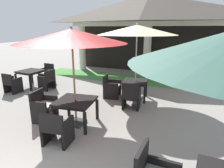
{
  "coord_description": "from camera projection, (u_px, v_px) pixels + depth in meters",
  "views": [
    {
      "loc": [
        2.52,
        -2.25,
        2.58
      ],
      "look_at": [
        0.15,
        3.31,
        0.85
      ],
      "focal_mm": 31.4,
      "sensor_mm": 36.0,
      "label": 1
    }
  ],
  "objects": [
    {
      "name": "patio_chair_mid_right_east",
      "position": [
        47.0,
        81.0,
        8.44
      ],
      "size": [
        0.53,
        0.6,
        0.87
      ],
      "rotation": [
        0.0,
        0.0,
        1.52
      ],
      "color": "black",
      "rests_on": "ground"
    },
    {
      "name": "patio_table_mid_left",
      "position": [
        135.0,
        83.0,
        7.24
      ],
      "size": [
        0.97,
        0.97,
        0.71
      ],
      "rotation": [
        0.0,
        0.0,
        0.16
      ],
      "color": "black",
      "rests_on": "ground"
    },
    {
      "name": "patio_chair_mid_left_south",
      "position": [
        131.0,
        96.0,
        6.45
      ],
      "size": [
        0.64,
        0.67,
        0.9
      ],
      "rotation": [
        0.0,
        0.0,
        0.16
      ],
      "color": "black",
      "rests_on": "ground"
    },
    {
      "name": "patio_table_near_foreground",
      "position": [
        75.0,
        103.0,
        5.29
      ],
      "size": [
        1.11,
        1.11,
        0.72
      ],
      "rotation": [
        0.0,
        0.0,
        0.14
      ],
      "color": "black",
      "rests_on": "ground"
    },
    {
      "name": "patio_chair_near_foreground_south",
      "position": [
        57.0,
        128.0,
        4.42
      ],
      "size": [
        0.66,
        0.6,
        0.82
      ],
      "rotation": [
        0.0,
        0.0,
        0.14
      ],
      "color": "black",
      "rests_on": "ground"
    },
    {
      "name": "patio_chair_near_foreground_west",
      "position": [
        43.0,
        106.0,
        5.6
      ],
      "size": [
        0.59,
        0.7,
        0.88
      ],
      "rotation": [
        0.0,
        0.0,
        -1.43
      ],
      "color": "black",
      "rests_on": "ground"
    },
    {
      "name": "patio_chair_mid_right_north",
      "position": [
        47.0,
        74.0,
        9.69
      ],
      "size": [
        0.64,
        0.55,
        0.88
      ],
      "rotation": [
        0.0,
        0.0,
        -3.19
      ],
      "color": "black",
      "rests_on": "ground"
    },
    {
      "name": "patio_table_mid_right",
      "position": [
        30.0,
        73.0,
        8.78
      ],
      "size": [
        1.0,
        1.0,
        0.75
      ],
      "rotation": [
        0.0,
        0.0,
        -0.05
      ],
      "color": "black",
      "rests_on": "ground"
    },
    {
      "name": "background_pavilion",
      "position": [
        149.0,
        14.0,
        10.48
      ],
      "size": [
        9.64,
        2.74,
        4.29
      ],
      "color": "beige",
      "rests_on": "ground"
    },
    {
      "name": "patio_chair_mid_right_south",
      "position": [
        12.0,
        83.0,
        8.01
      ],
      "size": [
        0.59,
        0.55,
        0.83
      ],
      "rotation": [
        0.0,
        0.0,
        -0.05
      ],
      "color": "black",
      "rests_on": "ground"
    },
    {
      "name": "lawn_strip",
      "position": [
        140.0,
        80.0,
        10.11
      ],
      "size": [
        11.44,
        1.89,
        0.01
      ],
      "primitive_type": "cube",
      "color": "#47843D",
      "rests_on": "ground"
    },
    {
      "name": "patio_umbrella_near_foreground",
      "position": [
        72.0,
        37.0,
        4.81
      ],
      "size": [
        2.77,
        2.77,
        2.63
      ],
      "color": "#2D2D2D",
      "rests_on": "ground"
    },
    {
      "name": "patio_chair_mid_left_west",
      "position": [
        111.0,
        87.0,
        7.51
      ],
      "size": [
        0.68,
        0.7,
        0.86
      ],
      "rotation": [
        0.0,
        0.0,
        -1.41
      ],
      "color": "black",
      "rests_on": "ground"
    },
    {
      "name": "patio_umbrella_mid_left",
      "position": [
        137.0,
        30.0,
        6.72
      ],
      "size": [
        2.78,
        2.78,
        2.75
      ],
      "color": "#2D2D2D",
      "rests_on": "ground"
    }
  ]
}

